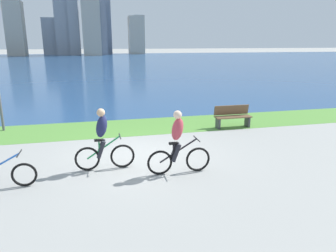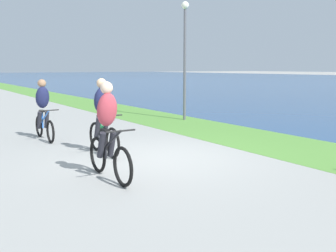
{
  "view_description": "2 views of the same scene",
  "coord_description": "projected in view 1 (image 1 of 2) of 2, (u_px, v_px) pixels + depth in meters",
  "views": [
    {
      "loc": [
        -1.17,
        -9.09,
        3.42
      ],
      "look_at": [
        0.93,
        -0.25,
        0.97
      ],
      "focal_mm": 33.6,
      "sensor_mm": 36.0,
      "label": 1
    },
    {
      "loc": [
        7.05,
        -4.25,
        1.95
      ],
      "look_at": [
        0.87,
        -0.26,
        0.84
      ],
      "focal_mm": 41.33,
      "sensor_mm": 36.0,
      "label": 2
    }
  ],
  "objects": [
    {
      "name": "bench_near_path",
      "position": [
        232.0,
        117.0,
        12.86
      ],
      "size": [
        1.5,
        0.47,
        0.9
      ],
      "color": "brown",
      "rests_on": "ground"
    },
    {
      "name": "cyclist_lead",
      "position": [
        178.0,
        143.0,
        8.24
      ],
      "size": [
        1.73,
        0.52,
        1.72
      ],
      "color": "black",
      "rests_on": "ground"
    },
    {
      "name": "city_skyline_far_shore",
      "position": [
        80.0,
        16.0,
        80.82
      ],
      "size": [
        34.55,
        11.42,
        26.93
      ],
      "color": "#ADA899",
      "rests_on": "ground"
    },
    {
      "name": "cyclist_trailing",
      "position": [
        103.0,
        140.0,
        8.49
      ],
      "size": [
        1.63,
        0.52,
        1.72
      ],
      "color": "black",
      "rests_on": "ground"
    },
    {
      "name": "ground_plane",
      "position": [
        137.0,
        156.0,
        9.69
      ],
      "size": [
        300.0,
        300.0,
        0.0
      ],
      "primitive_type": "plane",
      "color": "#9E9E99"
    },
    {
      "name": "bay_water_surface",
      "position": [
        99.0,
        62.0,
        53.17
      ],
      "size": [
        300.0,
        82.99,
        0.0
      ],
      "primitive_type": "cube",
      "color": "navy",
      "rests_on": "ground"
    },
    {
      "name": "grass_strip_bayside",
      "position": [
        125.0,
        127.0,
        12.93
      ],
      "size": [
        120.0,
        2.67,
        0.01
      ],
      "primitive_type": "cube",
      "color": "#59933D",
      "rests_on": "ground"
    }
  ]
}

